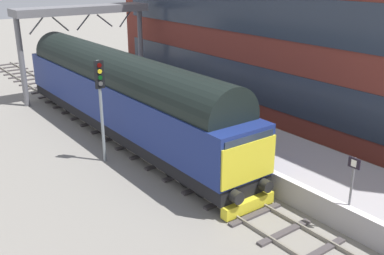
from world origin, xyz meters
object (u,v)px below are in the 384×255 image
diesel_locomotive (120,92)px  waiting_passenger (171,86)px  platform_number_sign (353,174)px  signal_post_near (101,97)px

diesel_locomotive → waiting_passenger: 4.20m
platform_number_sign → waiting_passenger: size_ratio=1.08×
signal_post_near → platform_number_sign: bearing=-68.5°
diesel_locomotive → platform_number_sign: (1.87, -13.02, -0.29)m
signal_post_near → platform_number_sign: signal_post_near is taller
platform_number_sign → waiting_passenger: 14.29m
platform_number_sign → waiting_passenger: bearing=81.3°
diesel_locomotive → waiting_passenger: bearing=15.4°
signal_post_near → platform_number_sign: size_ratio=2.74×
signal_post_near → diesel_locomotive: bearing=47.9°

